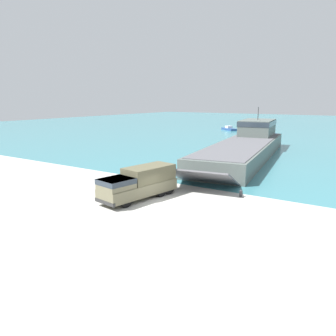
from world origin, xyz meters
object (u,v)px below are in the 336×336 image
object	(u,v)px
landing_craft	(247,144)
soldier_on_ramp	(112,188)
military_truck	(139,183)
mooring_bollard	(241,193)
moored_boat_a	(229,129)
moored_boat_b	(263,134)

from	to	relation	value
landing_craft	soldier_on_ramp	xyz separation A→B (m)	(-2.45, -30.15, -0.95)
military_truck	mooring_bollard	xyz separation A→B (m)	(7.89, 5.74, -1.16)
moored_boat_a	mooring_bollard	world-z (taller)	moored_boat_a
moored_boat_b	mooring_bollard	size ratio (longest dim) A/B	10.15
military_truck	moored_boat_a	size ratio (longest dim) A/B	1.35
soldier_on_ramp	mooring_bollard	xyz separation A→B (m)	(10.17, 6.97, -0.59)
mooring_bollard	soldier_on_ramp	bearing A→B (deg)	-145.58
military_truck	moored_boat_a	distance (m)	73.22
soldier_on_ramp	moored_boat_b	bearing A→B (deg)	71.57
moored_boat_a	moored_boat_b	distance (m)	16.53
landing_craft	moored_boat_b	xyz separation A→B (m)	(-6.82, 31.82, -1.45)
soldier_on_ramp	mooring_bollard	size ratio (longest dim) A/B	2.44
soldier_on_ramp	military_truck	bearing A→B (deg)	5.89
landing_craft	mooring_bollard	distance (m)	24.48
soldier_on_ramp	moored_boat_a	xyz separation A→B (m)	(-17.76, 71.65, -0.54)
moored_boat_a	landing_craft	bearing A→B (deg)	65.38
landing_craft	military_truck	world-z (taller)	landing_craft
military_truck	soldier_on_ramp	distance (m)	2.66
landing_craft	moored_boat_a	distance (m)	46.19
military_truck	mooring_bollard	bearing A→B (deg)	136.11
military_truck	soldier_on_ramp	size ratio (longest dim) A/B	4.99
landing_craft	moored_boat_b	size ratio (longest dim) A/B	5.88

